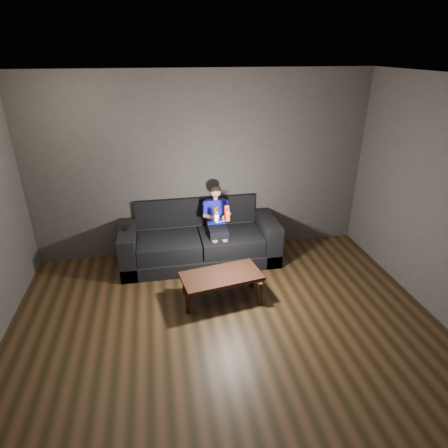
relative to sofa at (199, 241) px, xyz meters
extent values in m
plane|color=black|center=(0.11, -2.19, -0.29)|extent=(5.00, 5.00, 0.00)
cube|color=#373230|center=(0.11, 0.31, 1.06)|extent=(5.00, 0.04, 2.70)
cube|color=white|center=(0.11, -2.19, 2.41)|extent=(5.00, 5.00, 0.02)
cube|color=black|center=(0.00, -0.03, -0.19)|extent=(2.30, 0.99, 0.20)
cube|color=black|center=(-0.46, -0.14, 0.03)|extent=(0.90, 0.70, 0.24)
cube|color=black|center=(0.46, -0.14, 0.03)|extent=(0.90, 0.70, 0.24)
cube|color=black|center=(0.00, 0.35, 0.37)|extent=(1.84, 0.23, 0.45)
cube|color=black|center=(-1.03, -0.03, 0.02)|extent=(0.23, 0.99, 0.63)
cube|color=black|center=(1.03, -0.03, 0.02)|extent=(0.23, 0.99, 0.63)
cube|color=black|center=(0.26, -0.16, 0.21)|extent=(0.27, 0.34, 0.13)
cube|color=navy|center=(0.26, 0.03, 0.46)|extent=(0.27, 0.19, 0.38)
cube|color=gold|center=(0.26, -0.05, 0.51)|extent=(0.08, 0.08, 0.09)
cube|color=red|center=(0.26, -0.06, 0.51)|extent=(0.05, 0.05, 0.06)
cylinder|color=tan|center=(0.26, 0.03, 0.66)|extent=(0.06, 0.06, 0.05)
sphere|color=tan|center=(0.26, 0.03, 0.77)|extent=(0.16, 0.16, 0.16)
ellipsoid|color=black|center=(0.26, 0.03, 0.79)|extent=(0.17, 0.17, 0.15)
cylinder|color=navy|center=(0.09, -0.03, 0.52)|extent=(0.07, 0.20, 0.17)
cylinder|color=navy|center=(0.43, -0.03, 0.52)|extent=(0.07, 0.20, 0.17)
cylinder|color=tan|center=(0.14, -0.18, 0.48)|extent=(0.13, 0.21, 0.09)
cylinder|color=tan|center=(0.39, -0.18, 0.48)|extent=(0.13, 0.21, 0.09)
sphere|color=tan|center=(0.19, -0.26, 0.47)|extent=(0.08, 0.08, 0.08)
sphere|color=tan|center=(0.34, -0.26, 0.47)|extent=(0.08, 0.08, 0.08)
cylinder|color=tan|center=(0.19, -0.34, 0.01)|extent=(0.08, 0.08, 0.31)
cylinder|color=tan|center=(0.33, -0.34, 0.01)|extent=(0.08, 0.08, 0.31)
cube|color=red|center=(0.34, -0.46, 0.63)|extent=(0.07, 0.09, 0.22)
cube|color=#7A0600|center=(0.34, -0.48, 0.69)|extent=(0.04, 0.02, 0.04)
cylinder|color=silver|center=(0.34, -0.48, 0.61)|extent=(0.02, 0.01, 0.02)
ellipsoid|color=silver|center=(0.19, -0.45, 0.58)|extent=(0.08, 0.11, 0.17)
cylinder|color=black|center=(0.19, -0.49, 0.64)|extent=(0.03, 0.01, 0.03)
cube|color=black|center=(-1.03, -0.09, 0.35)|extent=(0.07, 0.14, 0.03)
cube|color=black|center=(-1.03, -0.04, 0.36)|extent=(0.02, 0.02, 0.00)
cube|color=black|center=(0.15, -1.08, 0.05)|extent=(1.07, 0.66, 0.05)
cube|color=black|center=(-0.30, -1.29, -0.13)|extent=(0.05, 0.05, 0.32)
cube|color=black|center=(0.60, -1.29, -0.13)|extent=(0.05, 0.05, 0.32)
cube|color=black|center=(-0.30, -0.88, -0.13)|extent=(0.05, 0.05, 0.32)
cube|color=black|center=(0.60, -0.88, -0.13)|extent=(0.05, 0.05, 0.32)
camera|label=1|loc=(-0.53, -4.98, 2.65)|focal=30.00mm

